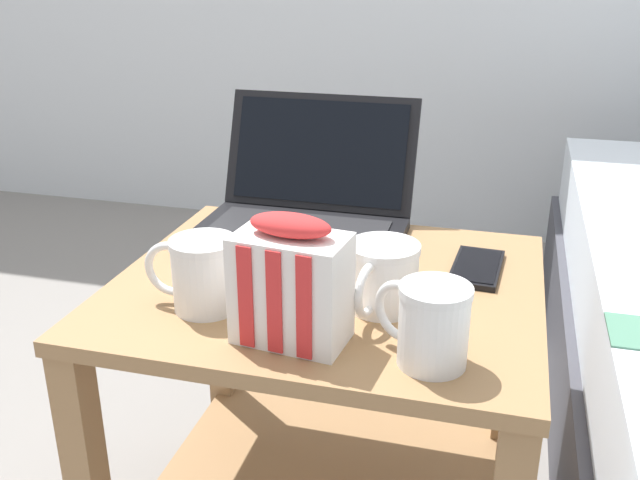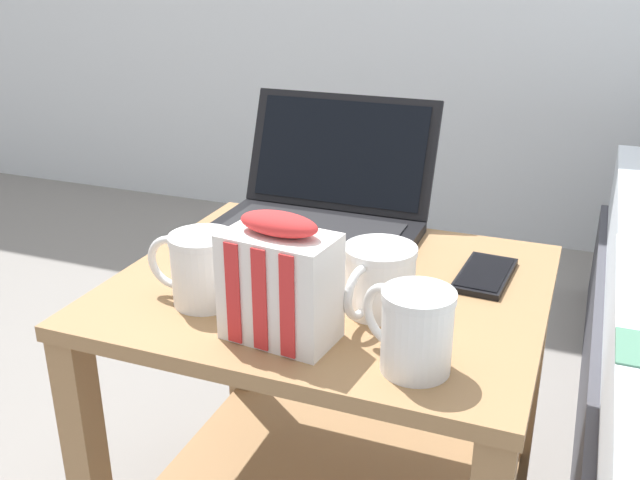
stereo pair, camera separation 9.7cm
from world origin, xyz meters
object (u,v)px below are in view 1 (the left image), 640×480
object	(u,v)px
mug_front_left	(382,273)
mug_front_right	(202,270)
snack_bag	(289,284)
cell_phone	(477,267)
laptop	(306,206)
mug_mid_center	(431,321)

from	to	relation	value
mug_front_left	mug_front_right	distance (m)	0.24
snack_bag	cell_phone	size ratio (longest dim) A/B	1.13
laptop	mug_front_right	world-z (taller)	laptop
cell_phone	snack_bag	bearing A→B (deg)	-128.21
laptop	mug_mid_center	xyz separation A→B (m)	(0.26, -0.37, 0.01)
mug_front_right	cell_phone	bearing A→B (deg)	32.25
laptop	mug_front_left	bearing A→B (deg)	-54.51
mug_mid_center	snack_bag	size ratio (longest dim) A/B	0.73
mug_front_right	mug_mid_center	xyz separation A→B (m)	(0.31, -0.06, -0.00)
mug_front_right	laptop	bearing A→B (deg)	80.65
mug_front_left	mug_mid_center	size ratio (longest dim) A/B	1.13
snack_bag	cell_phone	distance (m)	0.35
laptop	mug_front_left	distance (m)	0.31
mug_front_left	snack_bag	world-z (taller)	snack_bag
mug_front_left	cell_phone	bearing A→B (deg)	53.47
mug_front_right	mug_mid_center	distance (m)	0.31
mug_front_left	cell_phone	distance (m)	0.20
mug_mid_center	cell_phone	world-z (taller)	mug_mid_center
laptop	snack_bag	bearing A→B (deg)	-76.85
mug_front_right	snack_bag	xyz separation A→B (m)	(0.14, -0.05, 0.02)
laptop	cell_phone	bearing A→B (deg)	-17.58
laptop	cell_phone	size ratio (longest dim) A/B	2.36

